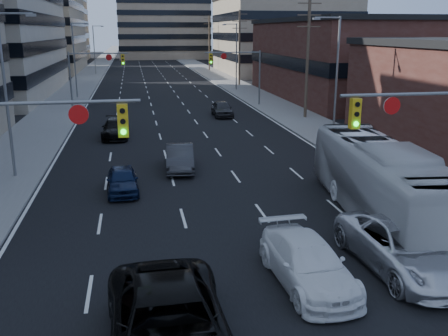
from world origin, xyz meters
TOP-DOWN VIEW (x-y plane):
  - road_surface at (0.00, 130.00)m, footprint 18.00×300.00m
  - sidewalk_left at (-11.50, 130.00)m, footprint 5.00×300.00m
  - sidewalk_right at (11.50, 130.00)m, footprint 5.00×300.00m
  - office_left_far at (-24.00, 100.00)m, footprint 20.00×30.00m
  - storefront_right_mid at (24.00, 50.00)m, footprint 20.00×30.00m
  - office_right_far at (25.00, 88.00)m, footprint 22.00×28.00m
  - bg_block_left at (-28.00, 140.00)m, footprint 24.00×24.00m
  - bg_block_right at (32.00, 130.00)m, footprint 22.00×22.00m
  - signal_near_left at (-7.45, 8.00)m, footprint 6.59×0.33m
  - signal_near_right at (7.45, 8.00)m, footprint 6.59×0.33m
  - signal_far_left at (-7.68, 45.00)m, footprint 6.09×0.33m
  - signal_far_right at (7.68, 45.00)m, footprint 6.09×0.33m
  - utility_pole_block at (12.20, 36.00)m, footprint 2.20×0.28m
  - utility_pole_midblock at (12.20, 66.00)m, footprint 2.20×0.28m
  - utility_pole_distant at (12.20, 96.00)m, footprint 2.20×0.28m
  - streetlight_left_near at (-10.34, 20.00)m, footprint 2.03×0.22m
  - streetlight_left_mid at (-10.34, 55.00)m, footprint 2.03×0.22m
  - streetlight_left_far at (-10.34, 90.00)m, footprint 2.03×0.22m
  - streetlight_right_near at (10.34, 25.00)m, footprint 2.03×0.22m
  - streetlight_right_far at (10.34, 60.00)m, footprint 2.03×0.22m
  - black_pickup at (-3.12, 2.22)m, footprint 3.19×6.68m
  - white_van at (1.60, 5.42)m, footprint 2.38×5.25m
  - silver_suv at (5.20, 5.77)m, footprint 3.05×6.15m
  - transit_bus at (6.79, 10.61)m, footprint 4.09×12.37m
  - sedan_blue at (-4.48, 16.28)m, footprint 1.71×3.92m
  - sedan_grey_center at (-1.17, 20.06)m, footprint 1.92×4.62m
  - sedan_black_far at (-5.20, 30.28)m, footprint 2.10×4.97m
  - sedan_grey_right at (4.69, 38.61)m, footprint 1.87×4.45m

SIDE VIEW (x-z plane):
  - road_surface at x=0.00m, z-range 0.00..0.02m
  - sidewalk_left at x=-11.50m, z-range 0.00..0.15m
  - sidewalk_right at x=11.50m, z-range 0.00..0.15m
  - sedan_blue at x=-4.48m, z-range 0.00..1.32m
  - sedan_black_far at x=-5.20m, z-range 0.00..1.43m
  - sedan_grey_center at x=-1.17m, z-range 0.00..1.49m
  - white_van at x=1.60m, z-range 0.00..1.49m
  - sedan_grey_right at x=4.69m, z-range 0.00..1.50m
  - silver_suv at x=5.20m, z-range 0.00..1.68m
  - black_pickup at x=-3.12m, z-range 0.00..1.84m
  - transit_bus at x=6.79m, z-range 0.00..3.38m
  - signal_far_left at x=-7.68m, z-range 1.30..7.30m
  - signal_far_right at x=7.68m, z-range 1.30..7.30m
  - signal_near_left at x=-7.45m, z-range 1.33..7.33m
  - signal_near_right at x=7.45m, z-range 1.33..7.33m
  - storefront_right_mid at x=24.00m, z-range 0.00..9.00m
  - streetlight_left_near at x=-10.34m, z-range 0.55..9.55m
  - streetlight_left_mid at x=-10.34m, z-range 0.55..9.55m
  - streetlight_left_far at x=-10.34m, z-range 0.55..9.55m
  - streetlight_right_near at x=10.34m, z-range 0.55..9.55m
  - streetlight_right_far at x=10.34m, z-range 0.55..9.55m
  - utility_pole_block at x=12.20m, z-range 0.28..11.28m
  - utility_pole_midblock at x=12.20m, z-range 0.28..11.28m
  - utility_pole_distant at x=12.20m, z-range 0.28..11.28m
  - bg_block_right at x=32.00m, z-range 0.00..12.00m
  - office_right_far at x=25.00m, z-range 0.00..14.00m
  - office_left_far at x=-24.00m, z-range 0.00..16.00m
  - bg_block_left at x=-28.00m, z-range 0.00..20.00m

